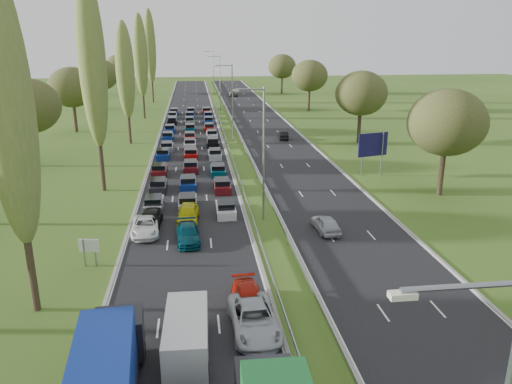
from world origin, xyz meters
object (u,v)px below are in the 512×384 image
blue_lorry (108,371)px  direction_sign (373,147)px  near_car_3 (150,220)px  white_van_rear (187,334)px  info_sign (89,248)px  near_car_2 (146,226)px

blue_lorry → direction_sign: direction_sign is taller
near_car_3 → white_van_rear: size_ratio=0.85×
blue_lorry → info_sign: bearing=99.4°
near_car_3 → blue_lorry: bearing=-86.2°
near_car_2 → info_sign: info_sign is taller
near_car_3 → direction_sign: size_ratio=0.91×
near_car_2 → near_car_3: near_car_3 is taller
near_car_3 → direction_sign: bearing=32.9°
near_car_2 → blue_lorry: blue_lorry is taller
near_car_3 → white_van_rear: 19.04m
white_van_rear → info_sign: (-7.10, 11.46, 0.21)m
blue_lorry → direction_sign: size_ratio=1.71×
near_car_3 → info_sign: info_sign is taller
near_car_2 → direction_sign: direction_sign is taller
blue_lorry → white_van_rear: (3.38, 3.73, -0.79)m
info_sign → near_car_3: bearing=62.9°
near_car_2 → white_van_rear: white_van_rear is taller
white_van_rear → near_car_3: bearing=101.8°
near_car_2 → direction_sign: bearing=29.2°
blue_lorry → info_sign: (-3.73, 15.20, -0.58)m
near_car_2 → blue_lorry: bearing=-91.6°
direction_sign → near_car_2: bearing=-148.5°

